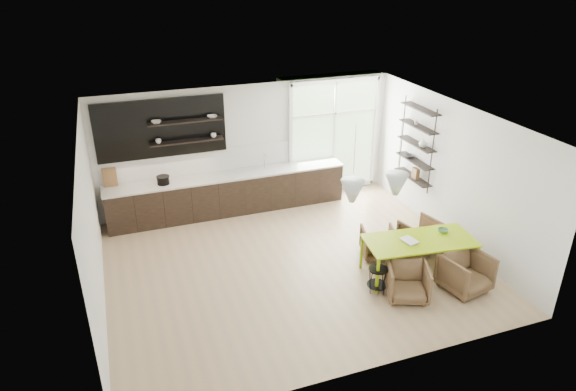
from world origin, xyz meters
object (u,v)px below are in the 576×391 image
object	(u,v)px
armchair_back_right	(420,236)
armchair_front_right	(465,272)
wire_stool	(378,277)
dining_table	(420,242)
armchair_back_left	(378,242)
armchair_front_left	(407,282)

from	to	relation	value
armchair_back_right	armchair_front_right	size ratio (longest dim) A/B	0.93
armchair_back_right	wire_stool	distance (m)	1.79
armchair_front_right	dining_table	bearing A→B (deg)	114.96
dining_table	wire_stool	bearing A→B (deg)	-159.14
dining_table	armchair_front_right	bearing A→B (deg)	-46.80
armchair_back_right	wire_stool	size ratio (longest dim) A/B	1.55
dining_table	armchair_back_left	bearing A→B (deg)	120.79
armchair_back_left	armchair_front_right	world-z (taller)	armchair_front_right
armchair_back_left	armchair_front_left	xyz separation A→B (m)	(-0.21, -1.42, 0.03)
armchair_front_right	armchair_back_right	bearing A→B (deg)	78.52
armchair_back_left	wire_stool	xyz separation A→B (m)	(-0.60, -1.08, 0.00)
dining_table	armchair_front_right	size ratio (longest dim) A/B	2.71
armchair_front_left	wire_stool	world-z (taller)	armchair_front_left
armchair_back_left	armchair_front_left	size ratio (longest dim) A/B	0.91
armchair_back_left	wire_stool	distance (m)	1.23
armchair_front_left	armchair_front_right	bearing A→B (deg)	14.82
armchair_back_left	armchair_front_right	xyz separation A→B (m)	(0.90, -1.56, 0.06)
armchair_front_left	armchair_front_right	world-z (taller)	armchair_front_right
wire_stool	armchair_back_right	bearing A→B (deg)	32.74
armchair_back_left	wire_stool	size ratio (longest dim) A/B	1.39
armchair_back_left	armchair_front_left	world-z (taller)	armchair_front_left
dining_table	armchair_back_left	world-z (taller)	dining_table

